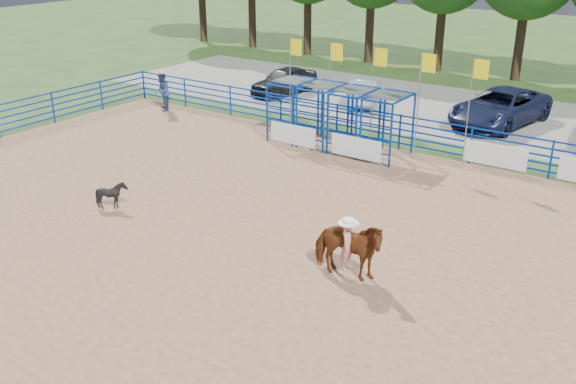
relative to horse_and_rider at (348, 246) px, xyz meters
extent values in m
plane|color=#365120|center=(-3.50, 0.41, -0.93)|extent=(120.00, 120.00, 0.00)
cube|color=#926849|center=(-3.50, 0.41, -0.92)|extent=(30.00, 20.00, 0.02)
cube|color=gray|center=(-3.50, 17.41, -0.92)|extent=(40.00, 10.00, 0.01)
imported|color=brown|center=(0.00, 0.00, -0.06)|extent=(2.11, 1.19, 1.69)
imported|color=#AF2819|center=(0.00, 0.00, 0.69)|extent=(0.39, 0.53, 1.34)
cylinder|color=white|center=(0.00, 0.00, 1.39)|extent=(0.54, 0.54, 0.12)
imported|color=black|center=(-8.55, -0.45, -0.44)|extent=(0.94, 0.86, 0.94)
imported|color=navy|center=(-15.90, 9.20, 0.06)|extent=(1.17, 1.19, 1.94)
cylinder|color=tan|center=(-15.90, 9.20, 1.03)|extent=(0.56, 0.56, 0.11)
imported|color=black|center=(-12.95, 15.61, -0.19)|extent=(2.16, 4.43, 1.46)
imported|color=gray|center=(-8.28, 16.17, -0.26)|extent=(2.77, 4.25, 1.32)
imported|color=#151A35|center=(-1.29, 16.40, -0.10)|extent=(3.75, 6.30, 1.64)
cube|color=white|center=(-7.30, 8.18, -0.38)|extent=(2.20, 0.04, 0.85)
cube|color=white|center=(-4.30, 8.18, -0.38)|extent=(2.20, 0.04, 0.85)
cube|color=white|center=(0.50, 10.37, -0.38)|extent=(2.40, 0.04, 0.85)
cylinder|color=#3F2B19|center=(-28.50, 26.41, 1.47)|extent=(0.56, 0.56, 4.80)
cylinder|color=#3F2B19|center=(-23.50, 26.41, 1.47)|extent=(0.56, 0.56, 4.80)
cylinder|color=#3F2B19|center=(-18.50, 26.41, 1.47)|extent=(0.56, 0.56, 4.80)
cylinder|color=#3F2B19|center=(-13.50, 26.41, 1.47)|extent=(0.56, 0.56, 4.80)
cylinder|color=#3F2B19|center=(-8.50, 26.41, 1.47)|extent=(0.56, 0.56, 4.80)
cylinder|color=#3F2B19|center=(-3.50, 26.41, 1.47)|extent=(0.56, 0.56, 4.80)
camera|label=1|loc=(7.14, -12.99, 7.62)|focal=40.00mm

